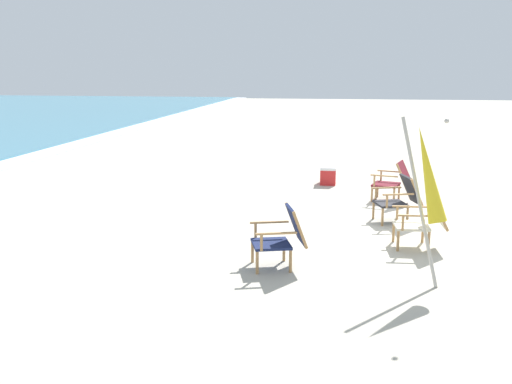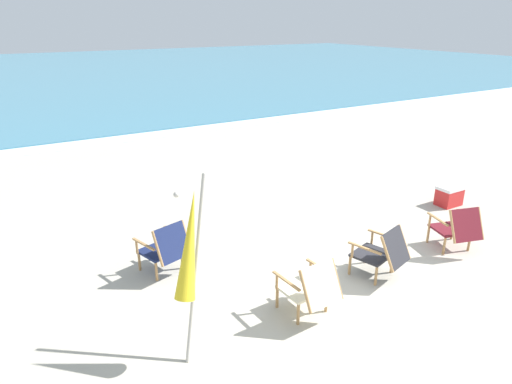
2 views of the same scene
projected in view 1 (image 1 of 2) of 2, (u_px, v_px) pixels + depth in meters
The scene contains 7 objects.
ground_plane at pixel (409, 226), 9.93m from camera, with size 80.00×80.00×0.00m, color #B7AF9E.
beach_chair_front_right at pixel (400, 197), 10.13m from camera, with size 0.76×0.86×0.80m.
beach_chair_back_left at pixel (394, 180), 11.70m from camera, with size 0.75×0.86×0.80m.
beach_chair_back_right at pixel (282, 235), 7.83m from camera, with size 0.74×0.82×0.81m.
beach_chair_front_left at pixel (423, 219), 8.70m from camera, with size 0.63×0.77×0.80m.
umbrella_furled_yellow at pixel (428, 176), 7.08m from camera, with size 0.65×0.60×2.03m.
cooler_box at pixel (328, 175), 13.48m from camera, with size 0.49×0.35×0.40m.
Camera 1 is at (-9.88, 1.03, 2.59)m, focal length 42.00 mm.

